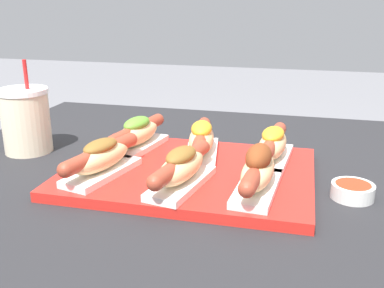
% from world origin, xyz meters
% --- Properties ---
extents(serving_tray, '(0.44, 0.33, 0.02)m').
position_xyz_m(serving_tray, '(0.03, -0.06, 0.73)').
color(serving_tray, red).
rests_on(serving_tray, patio_table).
extents(hot_dog_0, '(0.10, 0.20, 0.07)m').
position_xyz_m(hot_dog_0, '(-0.11, -0.13, 0.77)').
color(hot_dog_0, white).
rests_on(hot_dog_0, serving_tray).
extents(hot_dog_1, '(0.09, 0.20, 0.07)m').
position_xyz_m(hot_dog_1, '(0.03, -0.14, 0.77)').
color(hot_dog_1, white).
rests_on(hot_dog_1, serving_tray).
extents(hot_dog_2, '(0.07, 0.20, 0.08)m').
position_xyz_m(hot_dog_2, '(0.16, -0.13, 0.77)').
color(hot_dog_2, white).
rests_on(hot_dog_2, serving_tray).
extents(hot_dog_3, '(0.09, 0.20, 0.07)m').
position_xyz_m(hot_dog_3, '(-0.10, 0.02, 0.77)').
color(hot_dog_3, white).
rests_on(hot_dog_3, serving_tray).
extents(hot_dog_4, '(0.08, 0.20, 0.07)m').
position_xyz_m(hot_dog_4, '(0.03, 0.01, 0.77)').
color(hot_dog_4, white).
rests_on(hot_dog_4, serving_tray).
extents(hot_dog_5, '(0.07, 0.20, 0.07)m').
position_xyz_m(hot_dog_5, '(0.17, 0.01, 0.77)').
color(hot_dog_5, white).
rests_on(hot_dog_5, serving_tray).
extents(sauce_bowl, '(0.07, 0.07, 0.02)m').
position_xyz_m(sauce_bowl, '(0.31, -0.08, 0.74)').
color(sauce_bowl, silver).
rests_on(sauce_bowl, patio_table).
extents(drink_cup, '(0.10, 0.10, 0.20)m').
position_xyz_m(drink_cup, '(-0.34, 0.00, 0.79)').
color(drink_cup, beige).
rests_on(drink_cup, patio_table).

